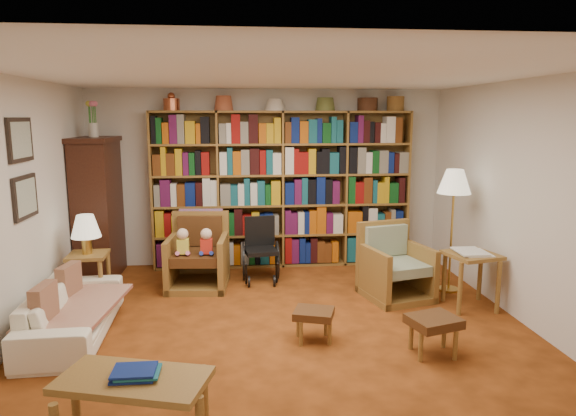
{
  "coord_description": "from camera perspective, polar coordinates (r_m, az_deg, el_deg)",
  "views": [
    {
      "loc": [
        -0.42,
        -4.83,
        2.11
      ],
      "look_at": [
        0.11,
        0.6,
        1.14
      ],
      "focal_mm": 32.0,
      "sensor_mm": 36.0,
      "label": 1
    }
  ],
  "objects": [
    {
      "name": "floor",
      "position": [
        5.29,
        -0.59,
        -13.47
      ],
      "size": [
        5.0,
        5.0,
        0.0
      ],
      "primitive_type": "plane",
      "color": "#934516",
      "rests_on": "ground"
    },
    {
      "name": "ceiling",
      "position": [
        4.87,
        -0.65,
        14.63
      ],
      "size": [
        5.0,
        5.0,
        0.0
      ],
      "primitive_type": "plane",
      "rotation": [
        3.14,
        0.0,
        0.0
      ],
      "color": "white",
      "rests_on": "wall_back"
    },
    {
      "name": "wall_back",
      "position": [
        7.4,
        -2.29,
        3.36
      ],
      "size": [
        5.0,
        0.0,
        5.0
      ],
      "primitive_type": "plane",
      "rotation": [
        1.57,
        0.0,
        0.0
      ],
      "color": "silver",
      "rests_on": "floor"
    },
    {
      "name": "wall_front",
      "position": [
        2.52,
        4.37,
        -9.96
      ],
      "size": [
        5.0,
        0.0,
        5.0
      ],
      "primitive_type": "plane",
      "rotation": [
        -1.57,
        0.0,
        0.0
      ],
      "color": "silver",
      "rests_on": "floor"
    },
    {
      "name": "wall_left",
      "position": [
        5.33,
        -28.46,
        -0.47
      ],
      "size": [
        0.0,
        5.0,
        5.0
      ],
      "primitive_type": "plane",
      "rotation": [
        1.57,
        0.0,
        1.57
      ],
      "color": "silver",
      "rests_on": "floor"
    },
    {
      "name": "wall_right",
      "position": [
        5.71,
        25.24,
        0.41
      ],
      "size": [
        0.0,
        5.0,
        5.0
      ],
      "primitive_type": "plane",
      "rotation": [
        1.57,
        0.0,
        -1.57
      ],
      "color": "silver",
      "rests_on": "floor"
    },
    {
      "name": "bookshelf",
      "position": [
        7.25,
        -0.63,
        2.6
      ],
      "size": [
        3.6,
        0.3,
        2.42
      ],
      "color": "olive",
      "rests_on": "floor"
    },
    {
      "name": "curio_cabinet",
      "position": [
        7.17,
        -20.33,
        0.13
      ],
      "size": [
        0.5,
        0.95,
        2.4
      ],
      "color": "#371C0F",
      "rests_on": "floor"
    },
    {
      "name": "framed_pictures",
      "position": [
        5.55,
        -27.39,
        3.9
      ],
      "size": [
        0.03,
        0.52,
        0.97
      ],
      "color": "black",
      "rests_on": "wall_left"
    },
    {
      "name": "sofa",
      "position": [
        5.52,
        -22.79,
        -10.51
      ],
      "size": [
        1.71,
        0.73,
        0.49
      ],
      "primitive_type": "imported",
      "rotation": [
        0.0,
        0.0,
        1.61
      ],
      "color": "white",
      "rests_on": "floor"
    },
    {
      "name": "sofa_throw",
      "position": [
        5.49,
        -22.33,
        -10.01
      ],
      "size": [
        0.82,
        1.35,
        0.04
      ],
      "primitive_type": "cube",
      "rotation": [
        0.0,
        0.0,
        -0.1
      ],
      "color": "beige",
      "rests_on": "sofa"
    },
    {
      "name": "cushion_left",
      "position": [
        5.81,
        -23.15,
        -7.4
      ],
      "size": [
        0.17,
        0.36,
        0.35
      ],
      "primitive_type": "cube",
      "rotation": [
        0.0,
        0.0,
        -0.18
      ],
      "color": "maroon",
      "rests_on": "sofa"
    },
    {
      "name": "cushion_right",
      "position": [
        5.18,
        -25.48,
        -9.66
      ],
      "size": [
        0.14,
        0.37,
        0.36
      ],
      "primitive_type": "cube",
      "rotation": [
        0.0,
        0.0,
        -0.08
      ],
      "color": "maroon",
      "rests_on": "sofa"
    },
    {
      "name": "side_table_lamp",
      "position": [
        6.35,
        -21.29,
        -5.98
      ],
      "size": [
        0.45,
        0.45,
        0.58
      ],
      "color": "olive",
      "rests_on": "floor"
    },
    {
      "name": "table_lamp",
      "position": [
        6.25,
        -21.55,
        -2.03
      ],
      "size": [
        0.33,
        0.33,
        0.45
      ],
      "color": "gold",
      "rests_on": "side_table_lamp"
    },
    {
      "name": "armchair_leather",
      "position": [
        6.63,
        -9.95,
        -5.24
      ],
      "size": [
        0.79,
        0.83,
        0.93
      ],
      "color": "olive",
      "rests_on": "floor"
    },
    {
      "name": "armchair_sage",
      "position": [
        6.29,
        11.69,
        -6.59
      ],
      "size": [
        0.88,
        0.89,
        0.87
      ],
      "color": "olive",
      "rests_on": "floor"
    },
    {
      "name": "wheelchair",
      "position": [
        6.77,
        -3.09,
        -4.83
      ],
      "size": [
        0.47,
        0.66,
        0.82
      ],
      "color": "black",
      "rests_on": "floor"
    },
    {
      "name": "floor_lamp",
      "position": [
        6.44,
        17.98,
        2.29
      ],
      "size": [
        0.4,
        0.4,
        1.5
      ],
      "color": "gold",
      "rests_on": "floor"
    },
    {
      "name": "side_table_papers",
      "position": [
        6.08,
        19.73,
        -5.74
      ],
      "size": [
        0.61,
        0.61,
        0.66
      ],
      "color": "olive",
      "rests_on": "floor"
    },
    {
      "name": "footstool_a",
      "position": [
        4.99,
        2.88,
        -11.85
      ],
      "size": [
        0.44,
        0.4,
        0.31
      ],
      "color": "#4E2D14",
      "rests_on": "floor"
    },
    {
      "name": "footstool_b",
      "position": [
        4.88,
        15.87,
        -12.28
      ],
      "size": [
        0.5,
        0.46,
        0.36
      ],
      "color": "#4E2D14",
      "rests_on": "floor"
    },
    {
      "name": "coffee_table",
      "position": [
        3.72,
        -16.8,
        -18.27
      ],
      "size": [
        1.07,
        0.74,
        0.48
      ],
      "color": "olive",
      "rests_on": "floor"
    }
  ]
}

